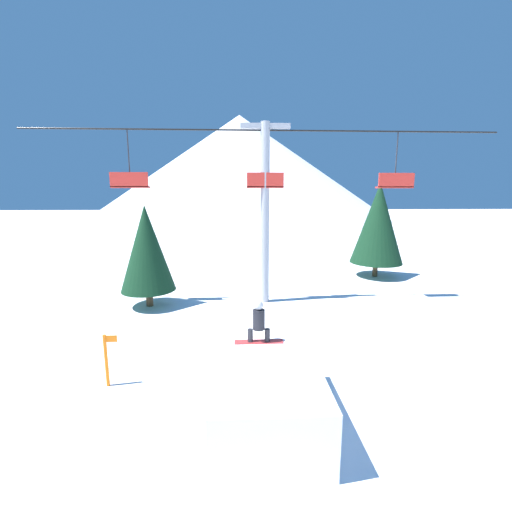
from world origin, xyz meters
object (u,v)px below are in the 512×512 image
(snow_ramp, at_px, (266,395))
(snowboarder, at_px, (259,322))
(pine_tree_near, at_px, (147,248))
(trail_marker, at_px, (107,359))

(snow_ramp, distance_m, snowboarder, 1.92)
(snowboarder, bearing_deg, pine_tree_near, 122.84)
(snow_ramp, distance_m, pine_tree_near, 10.75)
(pine_tree_near, bearing_deg, snowboarder, -57.16)
(snowboarder, relative_size, trail_marker, 0.85)
(snowboarder, distance_m, trail_marker, 4.62)
(snowboarder, height_order, pine_tree_near, pine_tree_near)
(snowboarder, xyz_separation_m, trail_marker, (-4.41, 0.52, -1.24))
(trail_marker, bearing_deg, pine_tree_near, 94.92)
(snow_ramp, height_order, snowboarder, snowboarder)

